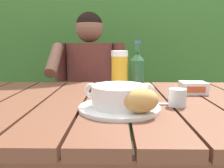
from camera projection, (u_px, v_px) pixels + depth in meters
dining_table at (106, 121)px, 0.93m from camera, size 1.44×0.87×0.75m
hedge_backdrop at (113, 24)px, 2.45m from camera, size 3.27×0.86×2.95m
chair_near_diner at (93, 108)px, 1.82m from camera, size 0.43×0.47×0.98m
person_eating at (89, 84)px, 1.58m from camera, size 0.48×0.47×1.19m
serving_plate at (119, 108)px, 0.78m from camera, size 0.28×0.28×0.01m
soup_bowl at (119, 95)px, 0.77m from camera, size 0.24×0.19×0.08m
bread_roll at (140, 100)px, 0.70m from camera, size 0.12×0.10×0.08m
beer_glass at (119, 73)px, 1.00m from camera, size 0.07×0.07×0.19m
beer_bottle at (137, 72)px, 1.03m from camera, size 0.06×0.06×0.23m
water_glass_small at (177, 97)px, 0.82m from camera, size 0.06×0.06×0.06m
butter_tub at (193, 88)px, 1.03m from camera, size 0.11×0.09×0.05m
table_knife at (154, 104)px, 0.84m from camera, size 0.15×0.02×0.01m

